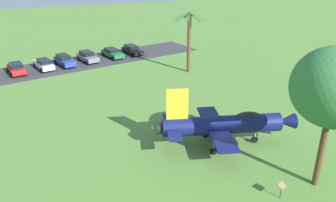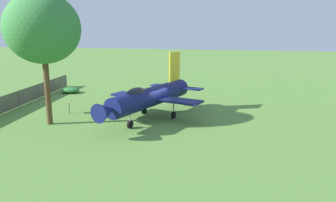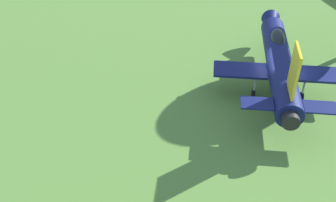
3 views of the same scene
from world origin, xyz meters
The scene contains 2 objects.
ground_plane centered at (0.00, 0.00, 0.00)m, with size 200.00×200.00×0.00m, color #568438.
display_jet centered at (-0.35, 0.10, 1.97)m, with size 11.94×8.36×5.35m.
Camera 3 is at (20.56, -10.65, 16.32)m, focal length 44.94 mm.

